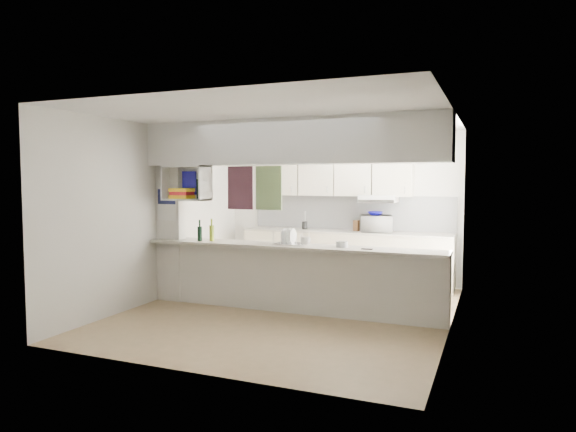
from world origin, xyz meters
The scene contains 16 objects.
floor centered at (0.00, 0.00, 0.00)m, with size 4.80×4.80×0.00m, color #9B815A.
ceiling centered at (0.00, 0.00, 2.60)m, with size 4.80×4.80×0.00m, color white.
wall_back centered at (0.00, 2.40, 1.30)m, with size 4.20×4.20×0.00m, color silver.
wall_left centered at (-2.10, 0.00, 1.30)m, with size 4.80×4.80×0.00m, color silver.
wall_right centered at (2.10, 0.00, 1.30)m, with size 4.80×4.80×0.00m, color silver.
servery_partition centered at (-0.17, 0.00, 1.66)m, with size 4.20×0.50×2.60m.
cubby_shelf centered at (-1.57, -0.06, 1.71)m, with size 0.65×0.35×0.50m.
kitchen_run centered at (0.16, 2.14, 0.83)m, with size 3.60×0.63×2.24m.
microwave centered at (0.74, 2.07, 1.06)m, with size 0.52×0.35×0.29m, color white.
bowl centered at (0.71, 2.09, 1.24)m, with size 0.25×0.25×0.06m, color #0E0B7E.
dish_rack centered at (0.01, 0.06, 1.01)m, with size 0.44×0.34×0.23m.
cup centered at (0.25, -0.03, 0.99)m, with size 0.13×0.13×0.10m, color white.
wine_bottles centered at (-1.26, -0.06, 1.04)m, with size 0.22×0.15×0.32m.
plastic_tubs centered at (0.75, 0.00, 0.96)m, with size 0.50×0.18×0.08m.
utensil_jar centered at (-0.57, 2.15, 0.99)m, with size 0.10×0.10×0.14m, color black.
knife_block centered at (0.37, 2.18, 1.01)m, with size 0.09×0.07×0.18m, color #53351C.
Camera 1 is at (2.57, -6.39, 1.79)m, focal length 32.00 mm.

